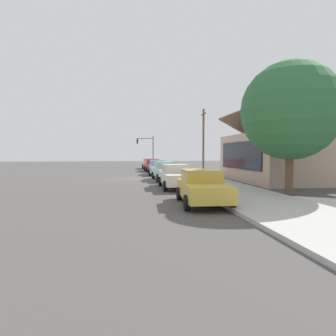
# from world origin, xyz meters

# --- Properties ---
(ground_plane) EXTENTS (120.00, 120.00, 0.00)m
(ground_plane) POSITION_xyz_m (0.00, 0.00, 0.00)
(ground_plane) COLOR #4C4947
(sidewalk_curb) EXTENTS (60.00, 4.20, 0.16)m
(sidewalk_curb) POSITION_xyz_m (0.00, 5.60, 0.08)
(sidewalk_curb) COLOR #B2AFA8
(sidewalk_curb) RESTS_ON ground
(car_silver) EXTENTS (4.68, 2.12, 1.59)m
(car_silver) POSITION_xyz_m (-16.78, 2.62, 0.82)
(car_silver) COLOR silver
(car_silver) RESTS_ON ground
(car_cherry) EXTENTS (4.61, 2.09, 1.59)m
(car_cherry) POSITION_xyz_m (-10.65, 2.63, 0.81)
(car_cherry) COLOR red
(car_cherry) RESTS_ON ground
(car_skyblue) EXTENTS (4.76, 2.11, 1.59)m
(car_skyblue) POSITION_xyz_m (-4.60, 2.61, 0.81)
(car_skyblue) COLOR #8CB7E0
(car_skyblue) RESTS_ON ground
(car_seafoam) EXTENTS (4.96, 2.16, 1.59)m
(car_seafoam) POSITION_xyz_m (1.84, 2.69, 0.82)
(car_seafoam) COLOR #9ED1BC
(car_seafoam) RESTS_ON ground
(car_ivory) EXTENTS (4.80, 2.09, 1.59)m
(car_ivory) POSITION_xyz_m (7.61, 2.65, 0.82)
(car_ivory) COLOR silver
(car_ivory) RESTS_ON ground
(car_mustard) EXTENTS (4.44, 2.27, 1.59)m
(car_mustard) POSITION_xyz_m (13.94, 2.81, 0.81)
(car_mustard) COLOR gold
(car_mustard) RESTS_ON ground
(storefront_building) EXTENTS (10.71, 7.04, 5.88)m
(storefront_building) POSITION_xyz_m (4.02, 11.98, 2.12)
(storefront_building) COLOR tan
(storefront_building) RESTS_ON ground
(shade_tree) EXTENTS (5.43, 5.43, 7.41)m
(shade_tree) POSITION_xyz_m (11.83, 8.35, 4.68)
(shade_tree) COLOR brown
(shade_tree) RESTS_ON ground
(traffic_light_main) EXTENTS (0.37, 2.79, 5.20)m
(traffic_light_main) POSITION_xyz_m (-20.80, 2.54, 3.49)
(traffic_light_main) COLOR #383833
(traffic_light_main) RESTS_ON ground
(utility_pole_wooden) EXTENTS (1.80, 0.24, 7.50)m
(utility_pole_wooden) POSITION_xyz_m (-5.99, 8.20, 3.93)
(utility_pole_wooden) COLOR brown
(utility_pole_wooden) RESTS_ON ground
(fire_hydrant_red) EXTENTS (0.22, 0.22, 0.71)m
(fire_hydrant_red) POSITION_xyz_m (-3.13, 4.20, 0.50)
(fire_hydrant_red) COLOR red
(fire_hydrant_red) RESTS_ON sidewalk_curb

